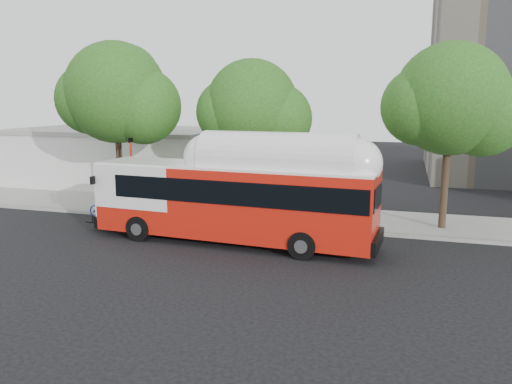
# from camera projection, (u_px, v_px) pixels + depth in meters

# --- Properties ---
(ground) EXTENTS (120.00, 120.00, 0.00)m
(ground) POSITION_uv_depth(u_px,v_px,m) (234.00, 248.00, 22.05)
(ground) COLOR black
(ground) RESTS_ON ground
(sidewalk) EXTENTS (60.00, 5.00, 0.15)m
(sidewalk) POSITION_uv_depth(u_px,v_px,m) (272.00, 214.00, 28.16)
(sidewalk) COLOR gray
(sidewalk) RESTS_ON ground
(curb_strip) EXTENTS (60.00, 0.30, 0.15)m
(curb_strip) POSITION_uv_depth(u_px,v_px,m) (258.00, 225.00, 25.71)
(curb_strip) COLOR gray
(curb_strip) RESTS_ON ground
(red_curb_segment) EXTENTS (10.00, 0.32, 0.16)m
(red_curb_segment) POSITION_uv_depth(u_px,v_px,m) (205.00, 221.00, 26.56)
(red_curb_segment) COLOR maroon
(red_curb_segment) RESTS_ON ground
(street_tree_left) EXTENTS (6.67, 5.80, 9.74)m
(street_tree_left) POSITION_uv_depth(u_px,v_px,m) (124.00, 97.00, 28.49)
(street_tree_left) COLOR #2D2116
(street_tree_left) RESTS_ON ground
(street_tree_mid) EXTENTS (5.75, 5.00, 8.62)m
(street_tree_mid) POSITION_uv_depth(u_px,v_px,m) (259.00, 110.00, 26.84)
(street_tree_mid) COLOR #2D2116
(street_tree_mid) RESTS_ON ground
(street_tree_right) EXTENTS (6.21, 5.40, 9.18)m
(street_tree_right) POSITION_uv_depth(u_px,v_px,m) (460.00, 104.00, 23.75)
(street_tree_right) COLOR #2D2116
(street_tree_right) RESTS_ON ground
(low_commercial_bldg) EXTENTS (16.20, 10.20, 4.25)m
(low_commercial_bldg) POSITION_uv_depth(u_px,v_px,m) (123.00, 156.00, 38.80)
(low_commercial_bldg) COLOR silver
(low_commercial_bldg) RESTS_ON ground
(transit_bus) EXTENTS (13.96, 3.66, 4.09)m
(transit_bus) POSITION_uv_depth(u_px,v_px,m) (234.00, 202.00, 22.48)
(transit_bus) COLOR red
(transit_bus) RESTS_ON ground
(signal_pole) EXTENTS (0.12, 0.42, 4.39)m
(signal_pole) POSITION_uv_depth(u_px,v_px,m) (132.00, 176.00, 27.59)
(signal_pole) COLOR red
(signal_pole) RESTS_ON ground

